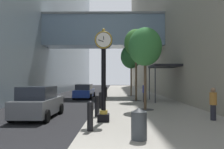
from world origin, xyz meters
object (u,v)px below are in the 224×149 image
object	(u,v)px
pedestrian_walking	(144,92)
street_tree_mid_far	(131,57)
bollard_sixth	(106,92)
car_grey_near	(39,103)
street_tree_mid_near	(136,43)
street_clock	(104,70)
street_tree_near	(145,47)
bollard_second	(97,105)
bollard_fourth	(103,96)
bollard_fifth	(105,93)
car_blue_mid	(84,91)
trash_bin	(139,123)
pedestrian_by_clock	(213,103)
bollard_third	(101,100)
bollard_nearest	(90,115)

from	to	relation	value
pedestrian_walking	street_tree_mid_far	bearing A→B (deg)	94.85
bollard_sixth	car_grey_near	world-z (taller)	car_grey_near
car_grey_near	street_tree_mid_near	bearing A→B (deg)	54.34
street_tree_mid_far	pedestrian_walking	distance (m)	8.28
street_clock	street_tree_near	size ratio (longest dim) A/B	0.82
bollard_second	bollard_fourth	distance (m)	6.77
bollard_fifth	street_tree_mid_far	size ratio (longest dim) A/B	0.19
bollard_sixth	car_blue_mid	bearing A→B (deg)	-170.94
trash_bin	pedestrian_walking	distance (m)	12.57
bollard_sixth	pedestrian_by_clock	bearing A→B (deg)	-68.55
bollard_third	street_tree_near	distance (m)	4.63
bollard_nearest	street_tree_mid_near	distance (m)	13.55
street_tree_mid_near	trash_bin	xyz separation A→B (m)	(-1.22, -13.57, -4.84)
street_clock	bollard_third	distance (m)	5.16
street_tree_near	car_blue_mid	bearing A→B (deg)	117.31
bollard_nearest	pedestrian_by_clock	size ratio (longest dim) A/B	0.73
street_tree_mid_far	pedestrian_walking	world-z (taller)	street_tree_mid_far
street_tree_mid_near	pedestrian_by_clock	xyz separation A→B (m)	(2.78, -9.99, -4.55)
bollard_fourth	trash_bin	world-z (taller)	bollard_fourth
bollard_nearest	car_grey_near	bearing A→B (deg)	131.21
bollard_sixth	car_grey_near	distance (m)	13.63
bollard_fourth	street_tree_mid_far	size ratio (longest dim) A/B	0.19
car_blue_mid	bollard_sixth	bearing A→B (deg)	9.06
bollard_third	pedestrian_by_clock	bearing A→B (deg)	-37.71
bollard_nearest	bollard_third	bearing A→B (deg)	90.00
car_grey_near	street_tree_near	bearing A→B (deg)	21.57
bollard_nearest	street_tree_mid_far	distance (m)	19.20
bollard_nearest	street_tree_mid_near	size ratio (longest dim) A/B	0.17
bollard_sixth	street_tree_near	size ratio (longest dim) A/B	0.21
street_clock	pedestrian_walking	world-z (taller)	street_clock
street_clock	bollard_fifth	xyz separation A→B (m)	(-0.42, 11.59, -1.82)
street_clock	bollard_sixth	world-z (taller)	street_clock
street_tree_mid_far	pedestrian_by_clock	xyz separation A→B (m)	(2.78, -16.18, -3.89)
bollard_fourth	bollard_second	bearing A→B (deg)	-90.00
car_grey_near	car_blue_mid	size ratio (longest dim) A/B	0.89
street_tree_mid_near	car_grey_near	xyz separation A→B (m)	(-6.20, -8.63, -4.68)
bollard_sixth	street_tree_mid_far	distance (m)	5.31
bollard_third	bollard_fifth	world-z (taller)	same
trash_bin	pedestrian_walking	bearing A→B (deg)	81.58
bollard_second	bollard_third	distance (m)	3.39
street_tree_mid_far	bollard_fifth	bearing A→B (deg)	-120.78
bollard_third	car_grey_near	bearing A→B (deg)	-136.45
pedestrian_walking	car_grey_near	xyz separation A→B (m)	(-6.82, -7.49, -0.21)
bollard_sixth	pedestrian_by_clock	size ratio (longest dim) A/B	0.73
bollard_fourth	bollard_nearest	bearing A→B (deg)	-90.00
street_clock	bollard_fourth	xyz separation A→B (m)	(-0.42, 8.20, -1.82)
street_tree_near	car_blue_mid	xyz separation A→B (m)	(-5.37, 10.40, -3.47)
bollard_second	pedestrian_walking	xyz separation A→B (m)	(3.58, 7.80, 0.31)
street_tree_near	car_blue_mid	distance (m)	12.21
bollard_fourth	trash_bin	size ratio (longest dim) A/B	1.10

